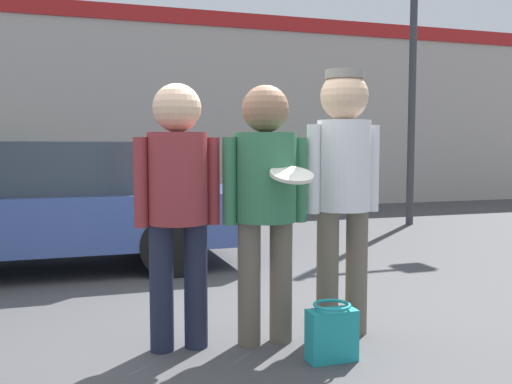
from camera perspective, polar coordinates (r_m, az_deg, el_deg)
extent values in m
plane|color=#3F3F42|center=(4.14, -5.50, -13.66)|extent=(56.00, 56.00, 0.00)
cube|color=#B2A89E|center=(11.50, -13.96, 7.97)|extent=(24.00, 0.18, 4.01)
cube|color=#B21E1E|center=(11.66, -14.11, 17.14)|extent=(24.00, 0.04, 0.30)
cylinder|color=#1E2338|center=(3.69, -9.43, -9.45)|extent=(0.15, 0.15, 0.81)
cylinder|color=#1E2338|center=(3.72, -6.04, -9.27)|extent=(0.15, 0.15, 0.81)
cylinder|color=maroon|center=(3.60, -7.84, 1.36)|extent=(0.37, 0.37, 0.57)
cylinder|color=maroon|center=(3.57, -11.44, 0.94)|extent=(0.09, 0.09, 0.56)
cylinder|color=maroon|center=(3.65, -4.32, 1.10)|extent=(0.09, 0.09, 0.56)
sphere|color=#DBB28E|center=(3.60, -7.92, 8.33)|extent=(0.30, 0.30, 0.30)
cylinder|color=#665B4C|center=(3.74, -0.69, -9.16)|extent=(0.15, 0.15, 0.81)
cylinder|color=#665B4C|center=(3.81, 2.51, -8.91)|extent=(0.15, 0.15, 0.81)
cylinder|color=#33724C|center=(3.68, 0.94, 1.48)|extent=(0.40, 0.40, 0.57)
cylinder|color=#33724C|center=(3.61, -2.66, 1.08)|extent=(0.09, 0.09, 0.56)
cylinder|color=#33724C|center=(3.76, 4.39, 1.21)|extent=(0.09, 0.09, 0.56)
sphere|color=#8C664C|center=(3.68, 0.95, 8.31)|extent=(0.30, 0.30, 0.30)
cylinder|color=silver|center=(3.44, 3.60, 1.74)|extent=(0.27, 0.26, 0.10)
cylinder|color=#665B4C|center=(3.94, 7.17, -8.13)|extent=(0.15, 0.15, 0.86)
cylinder|color=#665B4C|center=(4.03, 10.02, -7.86)|extent=(0.15, 0.15, 0.86)
cylinder|color=silver|center=(3.89, 8.74, 2.62)|extent=(0.36, 0.36, 0.61)
cylinder|color=silver|center=(3.80, 5.76, 2.28)|extent=(0.09, 0.09, 0.59)
cylinder|color=silver|center=(4.00, 11.56, 2.33)|extent=(0.09, 0.09, 0.59)
sphere|color=#DBB28E|center=(3.90, 8.82, 9.46)|extent=(0.32, 0.32, 0.32)
cylinder|color=gray|center=(3.92, 8.85, 11.52)|extent=(0.26, 0.26, 0.06)
cube|color=#334784|center=(6.45, -22.35, -2.45)|extent=(4.59, 1.77, 0.55)
cube|color=#28333D|center=(6.42, -23.32, 2.29)|extent=(2.39, 1.52, 0.52)
cylinder|color=black|center=(7.30, -10.62, -3.21)|extent=(0.63, 0.22, 0.63)
cylinder|color=black|center=(5.76, -8.56, -5.26)|extent=(0.63, 0.22, 0.63)
cylinder|color=#38383D|center=(9.90, 15.42, 12.90)|extent=(0.12, 0.12, 5.51)
sphere|color=#285B2D|center=(10.71, -23.43, 0.56)|extent=(1.23, 1.23, 1.23)
cube|color=teal|center=(3.58, 7.58, -14.01)|extent=(0.30, 0.14, 0.31)
torus|color=teal|center=(3.52, 7.61, -11.13)|extent=(0.23, 0.23, 0.02)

